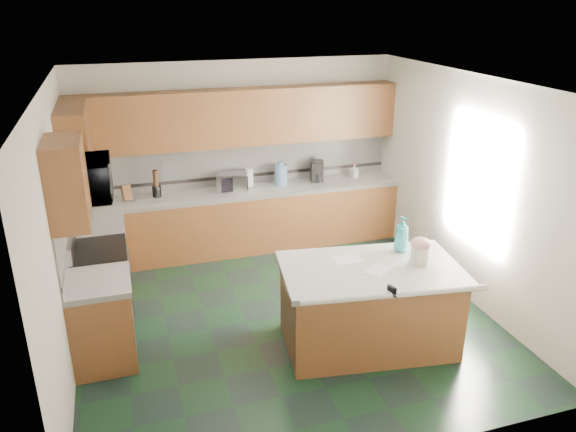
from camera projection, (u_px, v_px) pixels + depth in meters
name	position (u px, v px, depth m)	size (l,w,h in m)	color
floor	(285.00, 316.00, 6.59)	(4.60, 4.60, 0.00)	black
ceiling	(284.00, 83.00, 5.60)	(4.60, 4.60, 0.00)	white
wall_back	(238.00, 155.00, 8.16)	(4.60, 0.04, 2.70)	white
wall_front	(379.00, 318.00, 4.04)	(4.60, 0.04, 2.70)	white
wall_left	(57.00, 234.00, 5.45)	(0.04, 4.60, 2.70)	white
wall_right	(469.00, 189.00, 6.74)	(0.04, 4.60, 2.70)	white
back_base_cab	(245.00, 221.00, 8.21)	(4.60, 0.60, 0.86)	#3C2211
back_countertop	(244.00, 192.00, 8.04)	(4.60, 0.64, 0.06)	white
back_upper_cab	(239.00, 117.00, 7.78)	(4.60, 0.33, 0.78)	#3C2211
back_backsplash	(239.00, 163.00, 8.17)	(4.60, 0.02, 0.63)	silver
back_accent_band	(239.00, 176.00, 8.24)	(4.60, 0.01, 0.05)	black
left_base_cab_rear	(102.00, 260.00, 7.03)	(0.60, 0.82, 0.86)	#3C2211
left_counter_rear	(97.00, 226.00, 6.86)	(0.64, 0.82, 0.06)	white
left_base_cab_front	(103.00, 323.00, 5.67)	(0.60, 0.72, 0.86)	#3C2211
left_counter_front	(97.00, 283.00, 5.50)	(0.64, 0.72, 0.06)	white
left_backsplash	(65.00, 224.00, 5.99)	(0.02, 2.30, 0.63)	silver
left_accent_band	(68.00, 241.00, 6.07)	(0.01, 2.30, 0.05)	black
left_upper_cab_rear	(74.00, 140.00, 6.55)	(0.33, 1.09, 0.78)	#3C2211
left_upper_cab_front	(67.00, 182.00, 5.08)	(0.33, 0.72, 0.78)	#3C2211
range_body	(102.00, 288.00, 6.32)	(0.60, 0.76, 0.88)	#B7B7BC
range_oven_door	(129.00, 288.00, 6.42)	(0.02, 0.68, 0.55)	black
range_cooktop	(97.00, 251.00, 6.15)	(0.62, 0.78, 0.04)	black
range_handle	(128.00, 257.00, 6.28)	(0.02, 0.02, 0.66)	#B7B7BC
range_backguard	(70.00, 244.00, 6.04)	(0.06, 0.76, 0.18)	#B7B7BC
microwave	(87.00, 179.00, 5.85)	(0.73, 0.50, 0.41)	#B7B7BC
island_base	(369.00, 309.00, 5.93)	(1.74, 0.99, 0.86)	#3C2211
island_top	(371.00, 270.00, 5.76)	(1.84, 1.09, 0.06)	white
island_bullnose	(396.00, 295.00, 5.28)	(0.06, 0.06, 1.84)	white
treat_jar	(420.00, 255.00, 5.79)	(0.19, 0.19, 0.20)	beige
treat_jar_lid	(421.00, 244.00, 5.74)	(0.21, 0.21, 0.13)	pink
treat_jar_knob	(421.00, 240.00, 5.73)	(0.02, 0.02, 0.07)	tan
treat_jar_knob_end_l	(418.00, 240.00, 5.72)	(0.04, 0.04, 0.04)	tan
treat_jar_knob_end_r	(424.00, 239.00, 5.74)	(0.04, 0.04, 0.04)	tan
soap_bottle_island	(402.00, 234.00, 6.04)	(0.15, 0.15, 0.40)	teal
paper_sheet_a	(378.00, 271.00, 5.67)	(0.27, 0.20, 0.00)	white
paper_sheet_b	(348.00, 260.00, 5.91)	(0.29, 0.22, 0.00)	white
clamp_body	(392.00, 291.00, 5.27)	(0.03, 0.10, 0.09)	black
clamp_handle	(395.00, 296.00, 5.22)	(0.02, 0.02, 0.07)	black
knife_block	(127.00, 193.00, 7.59)	(0.11, 0.09, 0.21)	#472814
utensil_crock	(157.00, 191.00, 7.74)	(0.12, 0.12, 0.15)	black
utensil_bundle	(156.00, 178.00, 7.67)	(0.07, 0.07, 0.22)	#472814
toaster_oven	(233.00, 182.00, 7.99)	(0.42, 0.29, 0.24)	#B7B7BC
toaster_oven_door	(235.00, 184.00, 7.87)	(0.38, 0.01, 0.20)	black
paper_towel	(249.00, 178.00, 8.10)	(0.12, 0.12, 0.28)	white
paper_towel_base	(249.00, 186.00, 8.15)	(0.18, 0.18, 0.01)	#B7B7BC
water_jug	(281.00, 175.00, 8.19)	(0.19, 0.19, 0.31)	#6B97CB
water_jug_neck	(281.00, 163.00, 8.12)	(0.09, 0.09, 0.04)	#6B97CB
coffee_maker	(317.00, 171.00, 8.36)	(0.18, 0.20, 0.31)	black
coffee_carafe	(318.00, 178.00, 8.35)	(0.13, 0.13, 0.13)	black
soap_bottle_back	(354.00, 171.00, 8.51)	(0.10, 0.10, 0.22)	white
soap_back_cap	(354.00, 163.00, 8.47)	(0.02, 0.02, 0.03)	red
window_light_proxy	(478.00, 182.00, 6.50)	(0.02, 1.40, 1.10)	white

